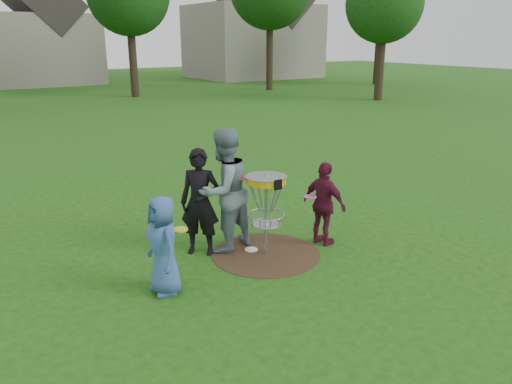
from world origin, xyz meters
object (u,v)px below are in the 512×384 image
player_black (200,202)px  disc_golf_basket (266,196)px  player_blue (163,245)px  player_grey (224,191)px  player_maroon (324,204)px

player_black → disc_golf_basket: 1.08m
player_blue → player_black: player_black is taller
player_blue → player_grey: 1.70m
player_blue → disc_golf_basket: bearing=98.9°
player_maroon → player_grey: bearing=51.9°
player_maroon → disc_golf_basket: size_ratio=1.06×
player_blue → disc_golf_basket: (1.89, 0.29, 0.31)m
disc_golf_basket → player_grey: bearing=129.0°
player_grey → disc_golf_basket: 0.72m
player_grey → player_maroon: (1.53, -0.73, -0.31)m
player_grey → player_blue: bearing=14.9°
player_blue → player_grey: player_grey is taller
player_blue → player_maroon: 2.97m
player_grey → disc_golf_basket: size_ratio=1.50×
player_grey → player_maroon: player_grey is taller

